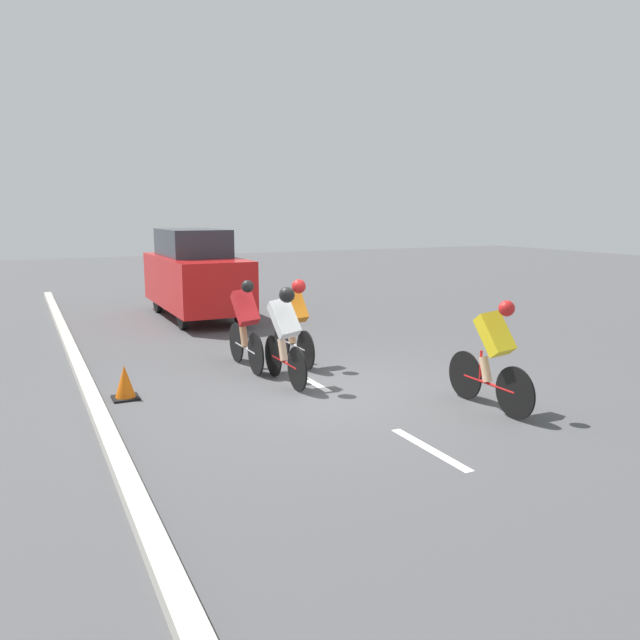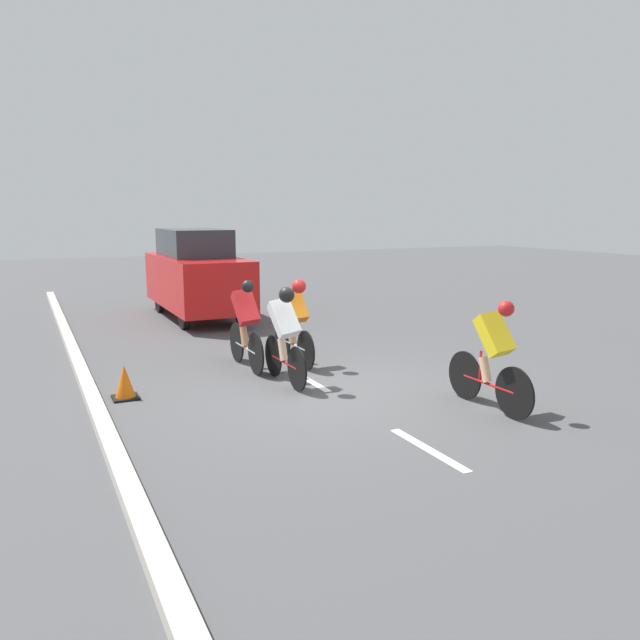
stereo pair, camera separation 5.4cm
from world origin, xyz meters
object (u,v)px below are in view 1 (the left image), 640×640
at_px(cyclist_yellow, 493,353).
at_px(cyclist_white, 285,332).
at_px(cyclist_orange, 295,319).
at_px(cyclist_red, 246,323).
at_px(support_car, 195,274).
at_px(traffic_cone, 125,383).

height_order(cyclist_yellow, cyclist_white, cyclist_white).
distance_m(cyclist_orange, cyclist_white, 1.28).
xyz_separation_m(cyclist_red, cyclist_white, (-0.21, 1.17, 0.03)).
bearing_deg(cyclist_orange, cyclist_red, -4.62).
bearing_deg(cyclist_red, support_car, -96.23).
bearing_deg(cyclist_yellow, cyclist_white, -49.55).
relative_size(cyclist_orange, cyclist_red, 1.00).
relative_size(cyclist_yellow, traffic_cone, 3.41).
bearing_deg(cyclist_yellow, traffic_cone, -31.60).
relative_size(cyclist_orange, cyclist_yellow, 1.01).
bearing_deg(cyclist_red, cyclist_white, 100.35).
bearing_deg(cyclist_white, cyclist_yellow, 130.45).
distance_m(cyclist_yellow, cyclist_red, 4.15).
xyz_separation_m(cyclist_orange, cyclist_yellow, (-1.35, 3.44, -0.02)).
bearing_deg(cyclist_orange, cyclist_yellow, 111.39).
bearing_deg(cyclist_orange, traffic_cone, 14.89).
bearing_deg(cyclist_yellow, cyclist_red, -57.83).
relative_size(cyclist_red, traffic_cone, 3.43).
bearing_deg(cyclist_orange, support_car, -87.21).
relative_size(support_car, traffic_cone, 8.81).
distance_m(cyclist_white, traffic_cone, 2.41).
distance_m(cyclist_orange, support_car, 5.52).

